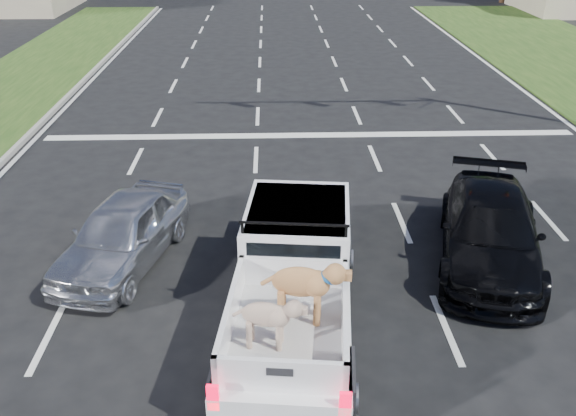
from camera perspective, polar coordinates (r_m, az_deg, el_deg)
name	(u,v)px	position (r m, az deg, el deg)	size (l,w,h in m)	color
ground	(348,331)	(11.02, 5.63, -11.36)	(160.00, 160.00, 0.00)	black
road_markings	(319,179)	(16.64, 2.94, 2.76)	(17.75, 60.00, 0.01)	silver
pickup_truck	(294,279)	(10.57, 0.53, -6.65)	(2.53, 5.62, 2.04)	black
silver_sedan	(122,233)	(12.95, -15.24, -2.27)	(1.63, 4.05, 1.38)	silver
black_coupe	(490,231)	(13.23, 18.40, -2.06)	(1.96, 4.83, 1.40)	black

